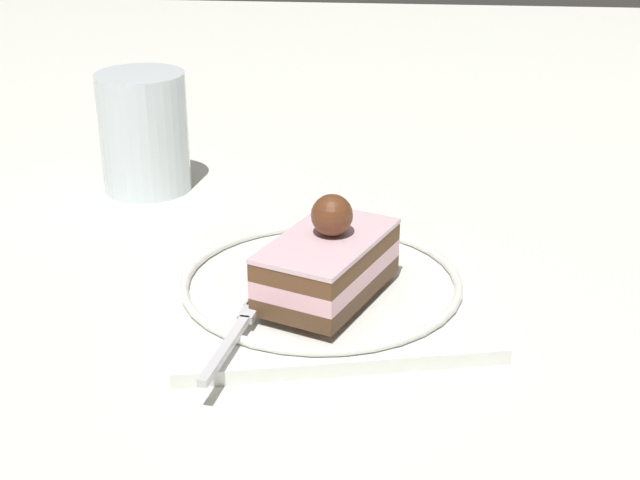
# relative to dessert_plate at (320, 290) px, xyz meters

# --- Properties ---
(ground_plane) EXTENTS (2.40, 2.40, 0.00)m
(ground_plane) POSITION_rel_dessert_plate_xyz_m (0.00, -0.00, -0.01)
(ground_plane) COLOR silver
(dessert_plate) EXTENTS (0.25, 0.25, 0.02)m
(dessert_plate) POSITION_rel_dessert_plate_xyz_m (0.00, 0.00, 0.00)
(dessert_plate) COLOR white
(dessert_plate) RESTS_ON ground_plane
(cake_slice) EXTENTS (0.12, 0.09, 0.07)m
(cake_slice) POSITION_rel_dessert_plate_xyz_m (-0.02, -0.01, 0.03)
(cake_slice) COLOR brown
(cake_slice) RESTS_ON dessert_plate
(whipped_cream_dollop) EXTENTS (0.03, 0.03, 0.03)m
(whipped_cream_dollop) POSITION_rel_dessert_plate_xyz_m (0.07, -0.00, 0.02)
(whipped_cream_dollop) COLOR white
(whipped_cream_dollop) RESTS_ON dessert_plate
(fork) EXTENTS (0.12, 0.03, 0.00)m
(fork) POSITION_rel_dessert_plate_xyz_m (-0.08, 0.04, 0.01)
(fork) COLOR silver
(fork) RESTS_ON dessert_plate
(drink_glass_near) EXTENTS (0.08, 0.08, 0.11)m
(drink_glass_near) POSITION_rel_dessert_plate_xyz_m (0.20, 0.18, 0.04)
(drink_glass_near) COLOR silver
(drink_glass_near) RESTS_ON ground_plane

